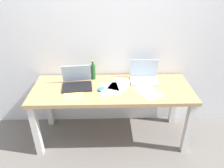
# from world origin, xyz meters

# --- Properties ---
(ground_plane) EXTENTS (8.00, 8.00, 0.00)m
(ground_plane) POSITION_xyz_m (0.00, 0.00, 0.00)
(ground_plane) COLOR slate
(back_wall) EXTENTS (5.20, 0.08, 2.60)m
(back_wall) POSITION_xyz_m (0.00, 0.39, 1.30)
(back_wall) COLOR white
(back_wall) RESTS_ON ground
(desk) EXTENTS (1.82, 0.67, 0.72)m
(desk) POSITION_xyz_m (0.00, 0.00, 0.63)
(desk) COLOR tan
(desk) RESTS_ON ground
(laptop_left) EXTENTS (0.36, 0.29, 0.23)m
(laptop_left) POSITION_xyz_m (-0.40, 0.05, 0.77)
(laptop_left) COLOR black
(laptop_left) RESTS_ON desk
(laptop_right) EXTENTS (0.34, 0.24, 0.24)m
(laptop_right) POSITION_xyz_m (0.39, 0.18, 0.78)
(laptop_right) COLOR silver
(laptop_right) RESTS_ON desk
(beer_bottle) EXTENTS (0.06, 0.06, 0.24)m
(beer_bottle) POSITION_xyz_m (-0.22, 0.23, 0.82)
(beer_bottle) COLOR #1E5123
(beer_bottle) RESTS_ON desk
(computer_mouse) EXTENTS (0.09, 0.12, 0.03)m
(computer_mouse) POSITION_xyz_m (-0.12, -0.05, 0.74)
(computer_mouse) COLOR #338CC6
(computer_mouse) RESTS_ON desk
(paper_sheet_front_left) EXTENTS (0.27, 0.33, 0.00)m
(paper_sheet_front_left) POSITION_xyz_m (-0.42, -0.12, 0.73)
(paper_sheet_front_left) COLOR #F4E06B
(paper_sheet_front_left) RESTS_ON desk
(paper_sheet_front_right) EXTENTS (0.32, 0.36, 0.00)m
(paper_sheet_front_right) POSITION_xyz_m (0.39, -0.10, 0.73)
(paper_sheet_front_right) COLOR white
(paper_sheet_front_right) RESTS_ON desk
(paper_sheet_center) EXTENTS (0.24, 0.32, 0.00)m
(paper_sheet_center) POSITION_xyz_m (-0.03, -0.03, 0.73)
(paper_sheet_center) COLOR white
(paper_sheet_center) RESTS_ON desk
(paper_sheet_near_back) EXTENTS (0.31, 0.35, 0.00)m
(paper_sheet_near_back) POSITION_xyz_m (0.10, 0.08, 0.73)
(paper_sheet_near_back) COLOR white
(paper_sheet_near_back) RESTS_ON desk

